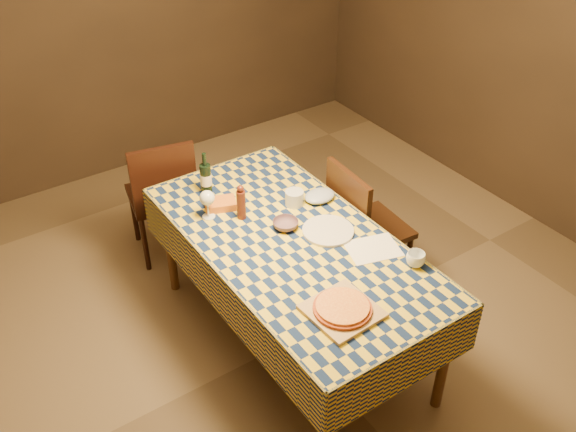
{
  "coord_description": "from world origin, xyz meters",
  "views": [
    {
      "loc": [
        -1.55,
        -2.24,
        2.89
      ],
      "look_at": [
        0.0,
        0.05,
        0.9
      ],
      "focal_mm": 40.0,
      "sensor_mm": 36.0,
      "label": 1
    }
  ],
  "objects_px": {
    "wine_bottle": "(206,178)",
    "white_plate": "(328,231)",
    "cutting_board": "(342,311)",
    "bowl": "(286,224)",
    "dining_table": "(293,251)",
    "chair_right": "(361,223)",
    "chair_far": "(163,193)",
    "pizza": "(342,307)"
  },
  "relations": [
    {
      "from": "wine_bottle",
      "to": "white_plate",
      "type": "distance_m",
      "value": 0.81
    },
    {
      "from": "cutting_board",
      "to": "bowl",
      "type": "distance_m",
      "value": 0.72
    },
    {
      "from": "dining_table",
      "to": "chair_right",
      "type": "xyz_separation_m",
      "value": [
        0.63,
        0.16,
        -0.17
      ]
    },
    {
      "from": "cutting_board",
      "to": "wine_bottle",
      "type": "xyz_separation_m",
      "value": [
        -0.04,
        1.25,
        0.09
      ]
    },
    {
      "from": "bowl",
      "to": "white_plate",
      "type": "distance_m",
      "value": 0.24
    },
    {
      "from": "white_plate",
      "to": "chair_far",
      "type": "relative_size",
      "value": 0.3
    },
    {
      "from": "wine_bottle",
      "to": "pizza",
      "type": "bearing_deg",
      "value": -88.14
    },
    {
      "from": "cutting_board",
      "to": "chair_right",
      "type": "relative_size",
      "value": 0.33
    },
    {
      "from": "cutting_board",
      "to": "bowl",
      "type": "height_order",
      "value": "bowl"
    },
    {
      "from": "cutting_board",
      "to": "dining_table",
      "type": "bearing_deg",
      "value": 78.02
    },
    {
      "from": "chair_right",
      "to": "cutting_board",
      "type": "bearing_deg",
      "value": -135.2
    },
    {
      "from": "pizza",
      "to": "bowl",
      "type": "bearing_deg",
      "value": 77.72
    },
    {
      "from": "pizza",
      "to": "chair_far",
      "type": "bearing_deg",
      "value": 94.09
    },
    {
      "from": "cutting_board",
      "to": "white_plate",
      "type": "xyz_separation_m",
      "value": [
        0.32,
        0.54,
        -0.0
      ]
    },
    {
      "from": "white_plate",
      "to": "chair_right",
      "type": "bearing_deg",
      "value": 26.07
    },
    {
      "from": "wine_bottle",
      "to": "dining_table",
      "type": "bearing_deg",
      "value": -76.13
    },
    {
      "from": "dining_table",
      "to": "cutting_board",
      "type": "bearing_deg",
      "value": -101.98
    },
    {
      "from": "wine_bottle",
      "to": "cutting_board",
      "type": "bearing_deg",
      "value": -88.14
    },
    {
      "from": "cutting_board",
      "to": "white_plate",
      "type": "height_order",
      "value": "cutting_board"
    },
    {
      "from": "bowl",
      "to": "chair_far",
      "type": "distance_m",
      "value": 1.12
    },
    {
      "from": "bowl",
      "to": "chair_far",
      "type": "relative_size",
      "value": 0.15
    },
    {
      "from": "cutting_board",
      "to": "pizza",
      "type": "xyz_separation_m",
      "value": [
        -0.0,
        0.0,
        0.02
      ]
    },
    {
      "from": "bowl",
      "to": "chair_right",
      "type": "relative_size",
      "value": 0.15
    },
    {
      "from": "bowl",
      "to": "chair_right",
      "type": "xyz_separation_m",
      "value": [
        0.6,
        0.05,
        -0.27
      ]
    },
    {
      "from": "chair_right",
      "to": "wine_bottle",
      "type": "bearing_deg",
      "value": 147.49
    },
    {
      "from": "dining_table",
      "to": "bowl",
      "type": "xyz_separation_m",
      "value": [
        0.03,
        0.12,
        0.1
      ]
    },
    {
      "from": "dining_table",
      "to": "chair_far",
      "type": "distance_m",
      "value": 1.2
    },
    {
      "from": "cutting_board",
      "to": "chair_far",
      "type": "relative_size",
      "value": 0.33
    },
    {
      "from": "pizza",
      "to": "white_plate",
      "type": "bearing_deg",
      "value": 58.96
    },
    {
      "from": "pizza",
      "to": "wine_bottle",
      "type": "relative_size",
      "value": 1.37
    },
    {
      "from": "chair_right",
      "to": "pizza",
      "type": "bearing_deg",
      "value": -135.2
    },
    {
      "from": "wine_bottle",
      "to": "chair_right",
      "type": "relative_size",
      "value": 0.29
    },
    {
      "from": "chair_far",
      "to": "wine_bottle",
      "type": "bearing_deg",
      "value": -80.41
    },
    {
      "from": "wine_bottle",
      "to": "white_plate",
      "type": "relative_size",
      "value": 0.95
    },
    {
      "from": "cutting_board",
      "to": "chair_far",
      "type": "xyz_separation_m",
      "value": [
        -0.13,
        1.75,
        -0.26
      ]
    },
    {
      "from": "dining_table",
      "to": "chair_far",
      "type": "xyz_separation_m",
      "value": [
        -0.25,
        1.17,
        -0.17
      ]
    },
    {
      "from": "bowl",
      "to": "wine_bottle",
      "type": "relative_size",
      "value": 0.53
    },
    {
      "from": "wine_bottle",
      "to": "chair_right",
      "type": "height_order",
      "value": "wine_bottle"
    },
    {
      "from": "pizza",
      "to": "bowl",
      "type": "height_order",
      "value": "pizza"
    },
    {
      "from": "wine_bottle",
      "to": "chair_right",
      "type": "bearing_deg",
      "value": -32.51
    },
    {
      "from": "pizza",
      "to": "white_plate",
      "type": "height_order",
      "value": "pizza"
    },
    {
      "from": "dining_table",
      "to": "white_plate",
      "type": "height_order",
      "value": "white_plate"
    }
  ]
}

